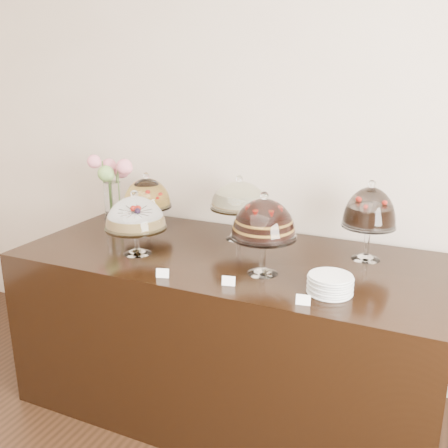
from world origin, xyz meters
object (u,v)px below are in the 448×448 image
at_px(plate_stack, 330,284).
at_px(cake_stand_cheesecake, 239,197).
at_px(cake_stand_choco_layer, 264,222).
at_px(flower_vase, 112,181).
at_px(cake_stand_sugar_sponge, 135,216).
at_px(cake_stand_dark_choco, 370,211).
at_px(display_counter, 228,330).
at_px(cake_stand_fruit_tart, 147,195).

bearing_deg(plate_stack, cake_stand_cheesecake, 141.04).
height_order(cake_stand_choco_layer, flower_vase, flower_vase).
bearing_deg(flower_vase, cake_stand_choco_layer, -21.35).
height_order(cake_stand_sugar_sponge, cake_stand_choco_layer, cake_stand_choco_layer).
distance_m(cake_stand_choco_layer, cake_stand_dark_choco, 0.58).
height_order(cake_stand_dark_choco, plate_stack, cake_stand_dark_choco).
relative_size(cake_stand_dark_choco, flower_vase, 0.96).
height_order(display_counter, flower_vase, flower_vase).
bearing_deg(cake_stand_sugar_sponge, cake_stand_dark_choco, 20.57).
xyz_separation_m(display_counter, cake_stand_dark_choco, (0.67, 0.23, 0.71)).
xyz_separation_m(display_counter, cake_stand_cheesecake, (-0.05, 0.26, 0.70)).
bearing_deg(cake_stand_fruit_tart, display_counter, -19.49).
distance_m(cake_stand_cheesecake, cake_stand_fruit_tart, 0.60).
bearing_deg(display_counter, cake_stand_cheesecake, 100.41).
distance_m(cake_stand_choco_layer, flower_vase, 1.29).
xyz_separation_m(cake_stand_sugar_sponge, cake_stand_dark_choco, (1.12, 0.42, 0.05)).
xyz_separation_m(display_counter, cake_stand_choco_layer, (0.26, -0.17, 0.71)).
xyz_separation_m(flower_vase, plate_stack, (1.55, -0.57, -0.21)).
relative_size(display_counter, cake_stand_choco_layer, 5.51).
bearing_deg(cake_stand_cheesecake, cake_stand_sugar_sponge, -131.39).
relative_size(cake_stand_sugar_sponge, cake_stand_dark_choco, 0.83).
distance_m(cake_stand_fruit_tart, plate_stack, 1.35).
distance_m(cake_stand_choco_layer, cake_stand_fruit_tart, 0.98).
bearing_deg(flower_vase, plate_stack, -20.05).
xyz_separation_m(cake_stand_fruit_tart, plate_stack, (1.24, -0.49, -0.17)).
relative_size(cake_stand_sugar_sponge, cake_stand_choco_layer, 0.86).
bearing_deg(cake_stand_fruit_tart, plate_stack, -21.60).
xyz_separation_m(cake_stand_sugar_sponge, cake_stand_cheesecake, (0.39, 0.45, 0.04)).
relative_size(display_counter, flower_vase, 5.15).
xyz_separation_m(cake_stand_fruit_tart, flower_vase, (-0.31, 0.07, 0.04)).
relative_size(display_counter, plate_stack, 11.38).
xyz_separation_m(cake_stand_choco_layer, cake_stand_fruit_tart, (-0.90, 0.40, -0.05)).
bearing_deg(cake_stand_fruit_tart, cake_stand_sugar_sponge, -64.39).
height_order(cake_stand_sugar_sponge, flower_vase, flower_vase).
bearing_deg(cake_stand_fruit_tart, flower_vase, 166.56).
xyz_separation_m(display_counter, plate_stack, (0.60, -0.27, 0.49)).
height_order(cake_stand_choco_layer, plate_stack, cake_stand_choco_layer).
height_order(display_counter, cake_stand_dark_choco, cake_stand_dark_choco).
distance_m(cake_stand_sugar_sponge, plate_stack, 1.06).
distance_m(cake_stand_sugar_sponge, flower_vase, 0.70).
xyz_separation_m(cake_stand_dark_choco, flower_vase, (-1.62, 0.07, -0.01)).
distance_m(display_counter, flower_vase, 1.22).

